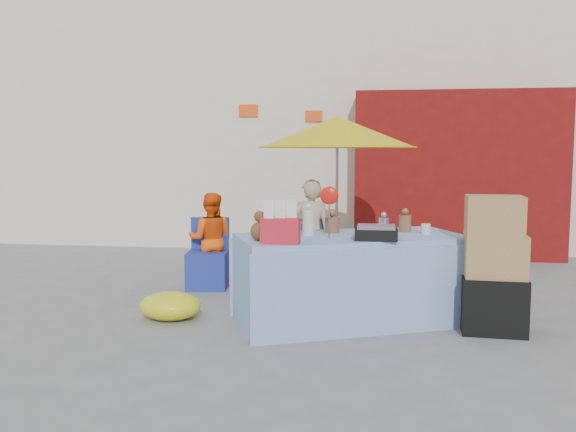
% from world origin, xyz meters
% --- Properties ---
extents(ground, '(80.00, 80.00, 0.00)m').
position_xyz_m(ground, '(0.00, 0.00, 0.00)').
color(ground, slate).
rests_on(ground, ground).
extents(backdrop, '(14.00, 8.00, 7.80)m').
position_xyz_m(backdrop, '(0.52, 7.52, 3.10)').
color(backdrop, silver).
rests_on(backdrop, ground).
extents(market_table, '(2.45, 1.84, 1.34)m').
position_xyz_m(market_table, '(0.69, 0.27, 0.44)').
color(market_table, '#90B0E6').
rests_on(market_table, ground).
extents(chair_left, '(0.53, 0.52, 0.85)m').
position_xyz_m(chair_left, '(-1.09, 1.53, 0.26)').
color(chair_left, navy).
rests_on(chair_left, ground).
extents(chair_right, '(0.53, 0.52, 0.85)m').
position_xyz_m(chair_right, '(0.16, 1.53, 0.26)').
color(chair_right, navy).
rests_on(chair_right, ground).
extents(vendor_orange, '(0.61, 0.50, 1.16)m').
position_xyz_m(vendor_orange, '(-1.09, 1.66, 0.58)').
color(vendor_orange, '#FF560D').
rests_on(vendor_orange, ground).
extents(vendor_beige, '(0.52, 0.37, 1.34)m').
position_xyz_m(vendor_beige, '(0.16, 1.66, 0.67)').
color(vendor_beige, tan).
rests_on(vendor_beige, ground).
extents(umbrella, '(1.90, 1.90, 2.09)m').
position_xyz_m(umbrella, '(0.46, 1.81, 1.89)').
color(umbrella, gray).
rests_on(umbrella, ground).
extents(box_stack, '(0.60, 0.50, 1.26)m').
position_xyz_m(box_stack, '(2.02, 0.12, 0.58)').
color(box_stack, black).
rests_on(box_stack, ground).
extents(tarp_bundle, '(0.71, 0.62, 0.28)m').
position_xyz_m(tarp_bundle, '(-1.07, 0.08, 0.14)').
color(tarp_bundle, yellow).
rests_on(tarp_bundle, ground).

